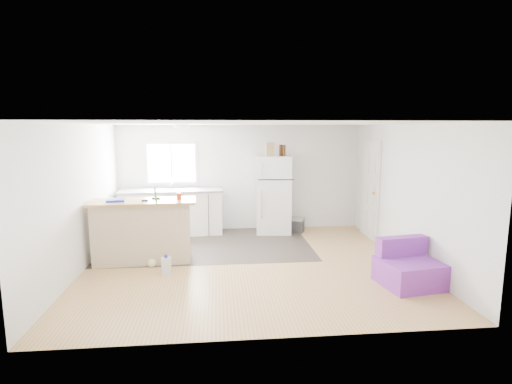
{
  "coord_description": "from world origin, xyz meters",
  "views": [
    {
      "loc": [
        -0.53,
        -6.6,
        2.32
      ],
      "look_at": [
        0.18,
        0.7,
        1.15
      ],
      "focal_mm": 28.0,
      "sensor_mm": 36.0,
      "label": 1
    }
  ],
  "objects_px": {
    "blue_tray": "(116,200)",
    "bottle_left": "(284,150)",
    "cooler": "(294,224)",
    "bottle_right": "(281,150)",
    "refrigerator": "(273,194)",
    "purple_seat": "(408,269)",
    "cleaner_jug": "(166,266)",
    "red_cup": "(179,196)",
    "peninsula": "(143,231)",
    "cardboard_box": "(270,149)",
    "kitchen_cabinets": "(172,212)",
    "mop": "(154,253)"
  },
  "relations": [
    {
      "from": "cardboard_box",
      "to": "bottle_left",
      "type": "height_order",
      "value": "cardboard_box"
    },
    {
      "from": "kitchen_cabinets",
      "to": "bottle_left",
      "type": "xyz_separation_m",
      "value": [
        2.47,
        -0.11,
        1.34
      ]
    },
    {
      "from": "kitchen_cabinets",
      "to": "bottle_right",
      "type": "xyz_separation_m",
      "value": [
        2.42,
        -0.02,
        1.34
      ]
    },
    {
      "from": "cleaner_jug",
      "to": "cardboard_box",
      "type": "distance_m",
      "value": 3.62
    },
    {
      "from": "cooler",
      "to": "red_cup",
      "type": "xyz_separation_m",
      "value": [
        -2.4,
        -1.76,
        0.99
      ]
    },
    {
      "from": "bottle_left",
      "to": "kitchen_cabinets",
      "type": "bearing_deg",
      "value": 177.38
    },
    {
      "from": "bottle_left",
      "to": "purple_seat",
      "type": "bearing_deg",
      "value": -66.78
    },
    {
      "from": "peninsula",
      "to": "red_cup",
      "type": "distance_m",
      "value": 0.88
    },
    {
      "from": "red_cup",
      "to": "blue_tray",
      "type": "height_order",
      "value": "red_cup"
    },
    {
      "from": "kitchen_cabinets",
      "to": "bottle_right",
      "type": "height_order",
      "value": "bottle_right"
    },
    {
      "from": "blue_tray",
      "to": "bottle_right",
      "type": "bearing_deg",
      "value": 30.96
    },
    {
      "from": "kitchen_cabinets",
      "to": "peninsula",
      "type": "distance_m",
      "value": 1.86
    },
    {
      "from": "red_cup",
      "to": "cardboard_box",
      "type": "relative_size",
      "value": 0.4
    },
    {
      "from": "cooler",
      "to": "bottle_left",
      "type": "height_order",
      "value": "bottle_left"
    },
    {
      "from": "purple_seat",
      "to": "bottle_right",
      "type": "distance_m",
      "value": 3.91
    },
    {
      "from": "refrigerator",
      "to": "red_cup",
      "type": "relative_size",
      "value": 14.33
    },
    {
      "from": "kitchen_cabinets",
      "to": "red_cup",
      "type": "bearing_deg",
      "value": -83.24
    },
    {
      "from": "cleaner_jug",
      "to": "bottle_left",
      "type": "bearing_deg",
      "value": 37.91
    },
    {
      "from": "bottle_left",
      "to": "cooler",
      "type": "bearing_deg",
      "value": 9.51
    },
    {
      "from": "cleaner_jug",
      "to": "red_cup",
      "type": "xyz_separation_m",
      "value": [
        0.17,
        0.71,
        1.01
      ]
    },
    {
      "from": "peninsula",
      "to": "bottle_right",
      "type": "xyz_separation_m",
      "value": [
        2.71,
        1.82,
        1.29
      ]
    },
    {
      "from": "red_cup",
      "to": "cardboard_box",
      "type": "height_order",
      "value": "cardboard_box"
    },
    {
      "from": "refrigerator",
      "to": "bottle_right",
      "type": "height_order",
      "value": "bottle_right"
    },
    {
      "from": "cooler",
      "to": "refrigerator",
      "type": "bearing_deg",
      "value": -160.61
    },
    {
      "from": "bottle_right",
      "to": "cleaner_jug",
      "type": "bearing_deg",
      "value": -131.71
    },
    {
      "from": "cleaner_jug",
      "to": "bottle_right",
      "type": "distance_m",
      "value": 3.77
    },
    {
      "from": "refrigerator",
      "to": "cleaner_jug",
      "type": "relative_size",
      "value": 5.14
    },
    {
      "from": "blue_tray",
      "to": "cardboard_box",
      "type": "height_order",
      "value": "cardboard_box"
    },
    {
      "from": "refrigerator",
      "to": "cooler",
      "type": "relative_size",
      "value": 3.37
    },
    {
      "from": "red_cup",
      "to": "peninsula",
      "type": "bearing_deg",
      "value": -179.5
    },
    {
      "from": "mop",
      "to": "red_cup",
      "type": "bearing_deg",
      "value": 41.81
    },
    {
      "from": "peninsula",
      "to": "kitchen_cabinets",
      "type": "bearing_deg",
      "value": 78.13
    },
    {
      "from": "cardboard_box",
      "to": "cleaner_jug",
      "type": "bearing_deg",
      "value": -128.72
    },
    {
      "from": "blue_tray",
      "to": "bottle_left",
      "type": "bearing_deg",
      "value": 29.21
    },
    {
      "from": "cleaner_jug",
      "to": "blue_tray",
      "type": "bearing_deg",
      "value": 135.66
    },
    {
      "from": "peninsula",
      "to": "blue_tray",
      "type": "bearing_deg",
      "value": -174.27
    },
    {
      "from": "kitchen_cabinets",
      "to": "purple_seat",
      "type": "distance_m",
      "value": 5.06
    },
    {
      "from": "cooler",
      "to": "bottle_right",
      "type": "xyz_separation_m",
      "value": [
        -0.32,
        0.05,
        1.68
      ]
    },
    {
      "from": "purple_seat",
      "to": "bottle_left",
      "type": "relative_size",
      "value": 3.69
    },
    {
      "from": "red_cup",
      "to": "bottle_right",
      "type": "height_order",
      "value": "bottle_right"
    },
    {
      "from": "kitchen_cabinets",
      "to": "purple_seat",
      "type": "bearing_deg",
      "value": -44.49
    },
    {
      "from": "mop",
      "to": "blue_tray",
      "type": "bearing_deg",
      "value": 170.07
    },
    {
      "from": "refrigerator",
      "to": "cooler",
      "type": "bearing_deg",
      "value": 0.78
    },
    {
      "from": "kitchen_cabinets",
      "to": "mop",
      "type": "xyz_separation_m",
      "value": [
        -0.09,
        -2.11,
        -0.28
      ]
    },
    {
      "from": "peninsula",
      "to": "bottle_left",
      "type": "distance_m",
      "value": 3.51
    },
    {
      "from": "peninsula",
      "to": "purple_seat",
      "type": "bearing_deg",
      "value": -22.12
    },
    {
      "from": "peninsula",
      "to": "cardboard_box",
      "type": "xyz_separation_m",
      "value": [
        2.46,
        1.78,
        1.32
      ]
    },
    {
      "from": "red_cup",
      "to": "mop",
      "type": "bearing_deg",
      "value": -146.98
    },
    {
      "from": "purple_seat",
      "to": "blue_tray",
      "type": "xyz_separation_m",
      "value": [
        -4.55,
        1.4,
        0.87
      ]
    },
    {
      "from": "peninsula",
      "to": "bottle_left",
      "type": "relative_size",
      "value": 7.24
    }
  ]
}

